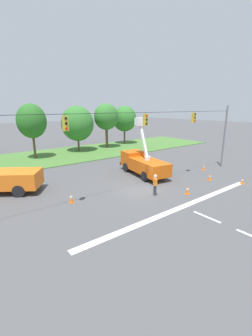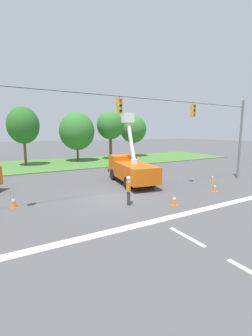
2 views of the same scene
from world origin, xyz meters
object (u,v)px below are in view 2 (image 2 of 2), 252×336
Objects in this scene: utility_truck_bucket_lift at (131,168)px; traffic_cone_foreground_right at (14,201)px; tree_far_east at (110,125)px; traffic_cone_lane_edge_b at (174,200)px; tree_east at (77,131)px; road_worker at (128,189)px; tree_east_end at (133,129)px; tree_centre at (23,125)px; traffic_cone_lane_edge_a at (212,178)px; traffic_cone_mid_right at (215,187)px.

traffic_cone_foreground_right is (-9.20, -2.18, -0.92)m from utility_truck_bucket_lift.
traffic_cone_lane_edge_b is (-6.61, -22.45, -5.01)m from tree_far_east.
tree_east is 8.99× the size of traffic_cone_foreground_right.
utility_truck_bucket_lift is 9.50m from traffic_cone_foreground_right.
road_worker is (-3.11, -4.99, -0.32)m from utility_truck_bucket_lift.
tree_far_east is 17.48m from utility_truck_bucket_lift.
tree_east is 10.78m from tree_east_end.
utility_truck_bucket_lift is at bearing 58.05° from road_worker.
tree_far_east reaches higher than tree_centre.
traffic_cone_foreground_right reaches higher than traffic_cone_lane_edge_a.
tree_far_east is 1.09× the size of utility_truck_bucket_lift.
traffic_cone_lane_edge_b is (-11.88, -24.22, -4.48)m from tree_east_end.
traffic_cone_lane_edge_b is at bearing -106.42° from tree_far_east.
traffic_cone_lane_edge_a is (2.89, 2.59, -0.04)m from traffic_cone_mid_right.
tree_east is 4.07× the size of road_worker.
traffic_cone_lane_edge_b is (2.33, -1.49, -0.64)m from road_worker.
traffic_cone_lane_edge_a is at bearing 41.92° from traffic_cone_mid_right.
tree_east_end is at bearing 8.81° from tree_east.
road_worker is at bearing -168.47° from traffic_cone_lane_edge_a.
tree_east_end is (10.64, 1.65, 0.37)m from tree_east.
traffic_cone_lane_edge_b is at bearing -93.13° from tree_east.
tree_east is 11.20× the size of traffic_cone_lane_edge_a.
tree_east_end reaches higher than road_worker.
utility_truck_bucket_lift is at bearing -65.50° from tree_centre.
tree_east is 16.40m from utility_truck_bucket_lift.
tree_far_east is at bearing 84.94° from traffic_cone_mid_right.
utility_truck_bucket_lift is 8.71× the size of traffic_cone_foreground_right.
tree_east is 0.99× the size of tree_east_end.
tree_east_end is at bearing 44.47° from traffic_cone_foreground_right.
tree_far_east is (12.63, 1.04, 0.19)m from tree_centre.
road_worker is 2.83m from traffic_cone_lane_edge_b.
traffic_cone_lane_edge_b is at bearing -27.05° from traffic_cone_foreground_right.
tree_east is at bearing 9.11° from tree_centre.
traffic_cone_lane_edge_a is at bearing -2.82° from traffic_cone_foreground_right.
traffic_cone_lane_edge_b is (-4.71, -0.92, 0.01)m from traffic_cone_mid_right.
traffic_cone_lane_edge_a is at bearing 24.81° from traffic_cone_lane_edge_b.
tree_far_east is 22.19m from traffic_cone_mid_right.
tree_centre reaches higher than road_worker.
traffic_cone_mid_right reaches higher than traffic_cone_lane_edge_a.
tree_far_east is 19.63m from traffic_cone_lane_edge_a.
road_worker is 2.49× the size of traffic_cone_mid_right.
road_worker reaches higher than traffic_cone_lane_edge_b.
traffic_cone_mid_right is at bearing -80.88° from tree_east.
tree_east is 9.82× the size of traffic_cone_lane_edge_b.
traffic_cone_foreground_right reaches higher than traffic_cone_lane_edge_b.
traffic_cone_lane_edge_a is (6.81, -2.97, -1.01)m from utility_truck_bucket_lift.
traffic_cone_mid_right is at bearing -62.37° from tree_centre.
utility_truck_bucket_lift is at bearing 13.33° from traffic_cone_foreground_right.
tree_east_end is at bearing 18.57° from tree_far_east.
tree_east is at bearing 99.12° from traffic_cone_mid_right.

